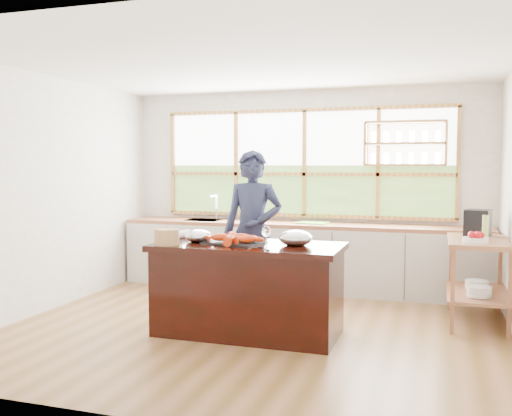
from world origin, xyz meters
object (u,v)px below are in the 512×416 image
at_px(island, 248,289).
at_px(cook, 253,232).
at_px(espresso_machine, 478,223).
at_px(wicker_basket, 167,237).

xyz_separation_m(island, cook, (-0.20, 0.76, 0.47)).
relative_size(cook, espresso_machine, 6.39).
relative_size(island, espresso_machine, 6.42).
bearing_deg(cook, wicker_basket, -120.50).
distance_m(espresso_machine, wicker_basket, 3.37).
bearing_deg(wicker_basket, cook, 63.36).
bearing_deg(cook, island, -78.90).
bearing_deg(wicker_basket, espresso_machine, 29.87).
bearing_deg(espresso_machine, island, -134.08).
xyz_separation_m(cook, wicker_basket, (-0.53, -1.06, 0.06)).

